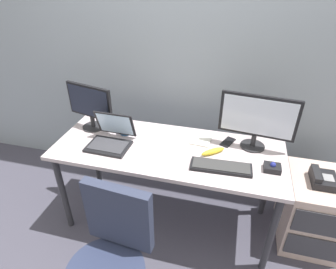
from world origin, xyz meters
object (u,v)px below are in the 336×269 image
at_px(trackball_mouse, 272,167).
at_px(monitor_main, 257,119).
at_px(paper_notepad, 202,138).
at_px(laptop, 111,138).
at_px(file_cabinet, 311,210).
at_px(desk_phone, 323,179).
at_px(keyboard, 221,167).
at_px(monitor_side, 90,105).
at_px(coffee_mug, 125,129).
at_px(cell_phone, 228,142).
at_px(banana, 213,151).

bearing_deg(trackball_mouse, monitor_main, 116.67).
distance_m(trackball_mouse, paper_notepad, 0.58).
relative_size(laptop, trackball_mouse, 2.89).
distance_m(file_cabinet, desk_phone, 0.33).
bearing_deg(keyboard, monitor_side, 165.70).
bearing_deg(monitor_side, trackball_mouse, -8.48).
bearing_deg(monitor_main, trackball_mouse, -63.33).
distance_m(monitor_main, paper_notepad, 0.45).
height_order(coffee_mug, paper_notepad, coffee_mug).
distance_m(desk_phone, paper_notepad, 0.91).
height_order(file_cabinet, laptop, laptop).
bearing_deg(cell_phone, monitor_side, -154.48).
bearing_deg(coffee_mug, laptop, -106.76).
relative_size(file_cabinet, monitor_main, 1.09).
bearing_deg(coffee_mug, desk_phone, -0.64).
xyz_separation_m(laptop, coffee_mug, (0.05, 0.16, -0.00)).
xyz_separation_m(coffee_mug, paper_notepad, (0.61, 0.08, -0.04)).
bearing_deg(laptop, monitor_side, 142.88).
relative_size(keyboard, trackball_mouse, 3.78).
bearing_deg(file_cabinet, cell_phone, 173.70).
xyz_separation_m(keyboard, banana, (-0.07, 0.15, 0.01)).
relative_size(trackball_mouse, paper_notepad, 0.53).
bearing_deg(monitor_main, paper_notepad, 179.03).
distance_m(keyboard, trackball_mouse, 0.34).
bearing_deg(desk_phone, laptop, -174.60).
bearing_deg(keyboard, coffee_mug, 162.28).
relative_size(monitor_side, keyboard, 1.00).
relative_size(file_cabinet, trackball_mouse, 5.34).
distance_m(trackball_mouse, banana, 0.42).
relative_size(cell_phone, banana, 0.75).
height_order(monitor_side, laptop, monitor_side).
relative_size(paper_notepad, banana, 1.09).
height_order(monitor_side, trackball_mouse, monitor_side).
relative_size(file_cabinet, paper_notepad, 2.82).
bearing_deg(cell_phone, banana, -95.47).
distance_m(monitor_main, laptop, 1.08).
xyz_separation_m(file_cabinet, banana, (-0.80, -0.10, 0.48)).
distance_m(laptop, trackball_mouse, 1.17).
height_order(file_cabinet, monitor_side, monitor_side).
relative_size(desk_phone, laptop, 0.63).
height_order(desk_phone, monitor_side, monitor_side).
height_order(desk_phone, paper_notepad, paper_notepad).
xyz_separation_m(laptop, paper_notepad, (0.66, 0.24, -0.05)).
bearing_deg(desk_phone, monitor_side, 178.67).
bearing_deg(monitor_side, file_cabinet, -0.81).
xyz_separation_m(laptop, trackball_mouse, (1.17, -0.02, -0.03)).
height_order(file_cabinet, coffee_mug, coffee_mug).
bearing_deg(laptop, desk_phone, 5.40).
relative_size(monitor_main, keyboard, 1.30).
bearing_deg(paper_notepad, banana, -57.77).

